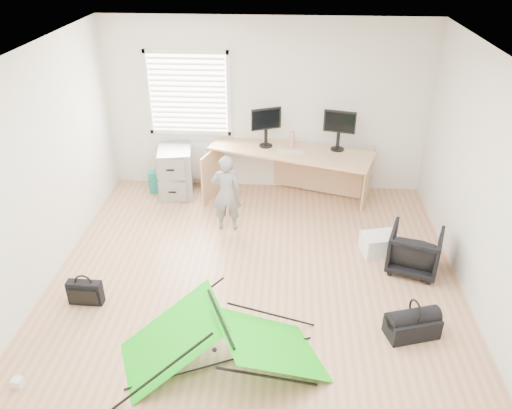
# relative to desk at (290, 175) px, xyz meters

# --- Properties ---
(ground) EXTENTS (5.50, 5.50, 0.00)m
(ground) POSITION_rel_desk_xyz_m (-0.40, -2.31, -0.42)
(ground) COLOR tan
(ground) RESTS_ON ground
(back_wall) EXTENTS (5.00, 0.02, 2.70)m
(back_wall) POSITION_rel_desk_xyz_m (-0.40, 0.44, 0.93)
(back_wall) COLOR silver
(back_wall) RESTS_ON ground
(window) EXTENTS (1.20, 0.06, 1.20)m
(window) POSITION_rel_desk_xyz_m (-1.60, 0.40, 1.13)
(window) COLOR silver
(window) RESTS_ON back_wall
(radiator) EXTENTS (1.00, 0.12, 0.60)m
(radiator) POSITION_rel_desk_xyz_m (-1.60, 0.36, 0.03)
(radiator) COLOR silver
(radiator) RESTS_ON back_wall
(desk) EXTENTS (2.57, 1.48, 0.83)m
(desk) POSITION_rel_desk_xyz_m (0.00, 0.00, 0.00)
(desk) COLOR tan
(desk) RESTS_ON ground
(filing_cabinet) EXTENTS (0.61, 0.74, 0.78)m
(filing_cabinet) POSITION_rel_desk_xyz_m (-1.81, 0.06, -0.03)
(filing_cabinet) COLOR gray
(filing_cabinet) RESTS_ON ground
(monitor_left) EXTENTS (0.47, 0.28, 0.45)m
(monitor_left) POSITION_rel_desk_xyz_m (-0.38, 0.12, 0.64)
(monitor_left) COLOR black
(monitor_left) RESTS_ON desk
(monitor_right) EXTENTS (0.48, 0.22, 0.45)m
(monitor_right) POSITION_rel_desk_xyz_m (0.70, 0.06, 0.64)
(monitor_right) COLOR black
(monitor_right) RESTS_ON desk
(keyboard) EXTENTS (0.39, 0.14, 0.02)m
(keyboard) POSITION_rel_desk_xyz_m (0.01, -0.09, 0.43)
(keyboard) COLOR beige
(keyboard) RESTS_ON desk
(thermos) EXTENTS (0.08, 0.08, 0.25)m
(thermos) POSITION_rel_desk_xyz_m (0.02, 0.11, 0.54)
(thermos) COLOR #D17584
(thermos) RESTS_ON desk
(office_chair) EXTENTS (0.77, 0.78, 0.56)m
(office_chair) POSITION_rel_desk_xyz_m (1.57, -1.75, -0.13)
(office_chair) COLOR black
(office_chair) RESTS_ON ground
(person) EXTENTS (0.43, 0.29, 1.13)m
(person) POSITION_rel_desk_xyz_m (-0.87, -0.95, 0.15)
(person) COLOR gray
(person) RESTS_ON ground
(kite) EXTENTS (2.12, 1.57, 0.60)m
(kite) POSITION_rel_desk_xyz_m (-0.63, -3.48, -0.12)
(kite) COLOR #16D514
(kite) RESTS_ON ground
(storage_crate) EXTENTS (0.53, 0.43, 0.26)m
(storage_crate) POSITION_rel_desk_xyz_m (1.22, -1.40, -0.29)
(storage_crate) COLOR silver
(storage_crate) RESTS_ON ground
(tote_bag) EXTENTS (0.33, 0.24, 0.36)m
(tote_bag) POSITION_rel_desk_xyz_m (-2.13, 0.10, -0.24)
(tote_bag) COLOR teal
(tote_bag) RESTS_ON ground
(laptop_bag) EXTENTS (0.40, 0.13, 0.30)m
(laptop_bag) POSITION_rel_desk_xyz_m (-2.31, -2.67, -0.27)
(laptop_bag) COLOR black
(laptop_bag) RESTS_ON ground
(white_box) EXTENTS (0.09, 0.09, 0.09)m
(white_box) POSITION_rel_desk_xyz_m (-2.53, -3.88, -0.37)
(white_box) COLOR silver
(white_box) RESTS_ON ground
(duffel_bag) EXTENTS (0.60, 0.42, 0.24)m
(duffel_bag) POSITION_rel_desk_xyz_m (1.33, -2.94, -0.30)
(duffel_bag) COLOR black
(duffel_bag) RESTS_ON ground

